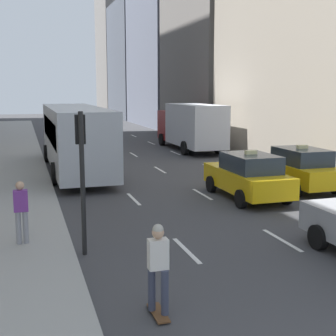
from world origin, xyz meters
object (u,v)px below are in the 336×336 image
Objects in this scene: city_bus at (75,136)px; taxi_lead at (248,176)px; traffic_light_pole at (81,160)px; skateboarder at (158,266)px; pedestrian_mid_block at (21,209)px; box_truck at (190,125)px; taxi_second at (298,168)px.

taxi_lead is at bearing -55.04° from city_bus.
skateboarder is at bearing -76.85° from traffic_light_pole.
city_bus is 11.81m from pedestrian_mid_block.
box_truck is (8.41, 6.09, -0.08)m from city_bus.
taxi_lead reaches higher than skateboarder.
taxi_lead is 0.38× the size of city_bus.
city_bus reaches higher than taxi_lead.
pedestrian_mid_block is at bearing 117.37° from skateboarder.
box_truck is (2.80, 14.12, 0.83)m from taxi_lead.
traffic_light_pole reaches higher than taxi_second.
city_bus is 10.39m from box_truck.
city_bus reaches higher than taxi_second.
box_truck is 23.81m from skateboarder.
traffic_light_pole is at bearing -147.62° from taxi_lead.
skateboarder is at bearing -126.16° from taxi_lead.
pedestrian_mid_block is (-2.62, -11.49, -0.72)m from city_bus.
pedestrian_mid_block is (-2.36, 4.57, 0.10)m from skateboarder.
taxi_lead is 9.95m from skateboarder.
traffic_light_pole is (-9.55, -5.20, 1.53)m from taxi_second.
taxi_second is 10.98m from traffic_light_pole.
city_bus is at bearing 139.81° from taxi_second.
skateboarder is (-8.67, -8.95, 0.08)m from taxi_second.
pedestrian_mid_block is 2.16m from traffic_light_pole.
city_bus is 12.37m from traffic_light_pole.
taxi_second is 11.88m from pedestrian_mid_block.
box_truck reaches higher than skateboarder.
taxi_second reaches higher than skateboarder.
taxi_second is 0.38× the size of city_bus.
taxi_second is 12.47m from skateboarder.
taxi_lead is 8.14m from traffic_light_pole.
traffic_light_pole reaches higher than pedestrian_mid_block.
city_bus is 7.04× the size of pedestrian_mid_block.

